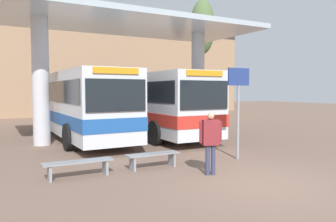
# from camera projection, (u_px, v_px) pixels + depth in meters

# --- Properties ---
(ground_plane) EXTENTS (100.00, 100.00, 0.00)m
(ground_plane) POSITION_uv_depth(u_px,v_px,m) (259.00, 183.00, 8.48)
(ground_plane) COLOR #755B4C
(townhouse_backdrop) EXTENTS (40.00, 0.58, 10.90)m
(townhouse_backdrop) POSITION_uv_depth(u_px,v_px,m) (63.00, 48.00, 30.06)
(townhouse_backdrop) COLOR #9E7A5B
(townhouse_backdrop) RESTS_ON ground_plane
(station_canopy) EXTENTS (13.21, 5.77, 5.80)m
(station_canopy) POSITION_uv_depth(u_px,v_px,m) (128.00, 38.00, 16.06)
(station_canopy) COLOR silver
(station_canopy) RESTS_ON ground_plane
(transit_bus_left_bay) EXTENTS (2.81, 11.74, 3.24)m
(transit_bus_left_bay) POSITION_uv_depth(u_px,v_px,m) (76.00, 102.00, 16.64)
(transit_bus_left_bay) COLOR silver
(transit_bus_left_bay) RESTS_ON ground_plane
(transit_bus_center_bay) EXTENTS (2.78, 10.41, 3.22)m
(transit_bus_center_bay) POSITION_uv_depth(u_px,v_px,m) (150.00, 101.00, 17.59)
(transit_bus_center_bay) COLOR silver
(transit_bus_center_bay) RESTS_ON ground_plane
(waiting_bench_near_pillar) EXTENTS (1.69, 0.44, 0.46)m
(waiting_bench_near_pillar) POSITION_uv_depth(u_px,v_px,m) (153.00, 157.00, 10.09)
(waiting_bench_near_pillar) COLOR gray
(waiting_bench_near_pillar) RESTS_ON ground_plane
(waiting_bench_mid_platform) EXTENTS (1.90, 0.44, 0.46)m
(waiting_bench_mid_platform) POSITION_uv_depth(u_px,v_px,m) (78.00, 165.00, 9.00)
(waiting_bench_mid_platform) COLOR gray
(waiting_bench_mid_platform) RESTS_ON ground_plane
(info_sign_platform) EXTENTS (0.90, 0.09, 3.17)m
(info_sign_platform) POSITION_uv_depth(u_px,v_px,m) (238.00, 95.00, 11.30)
(info_sign_platform) COLOR gray
(info_sign_platform) RESTS_ON ground_plane
(pedestrian_waiting) EXTENTS (0.64, 0.41, 1.77)m
(pedestrian_waiting) POSITION_uv_depth(u_px,v_px,m) (211.00, 137.00, 9.23)
(pedestrian_waiting) COLOR #333856
(pedestrian_waiting) RESTS_ON ground_plane
(poplar_tree_behind_left) EXTENTS (2.06, 2.06, 9.95)m
(poplar_tree_behind_left) POSITION_uv_depth(u_px,v_px,m) (202.00, 28.00, 27.22)
(poplar_tree_behind_left) COLOR #473A2B
(poplar_tree_behind_left) RESTS_ON ground_plane
(parked_car_street) EXTENTS (4.73, 2.03, 2.15)m
(parked_car_street) POSITION_uv_depth(u_px,v_px,m) (108.00, 106.00, 29.78)
(parked_car_street) COLOR silver
(parked_car_street) RESTS_ON ground_plane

